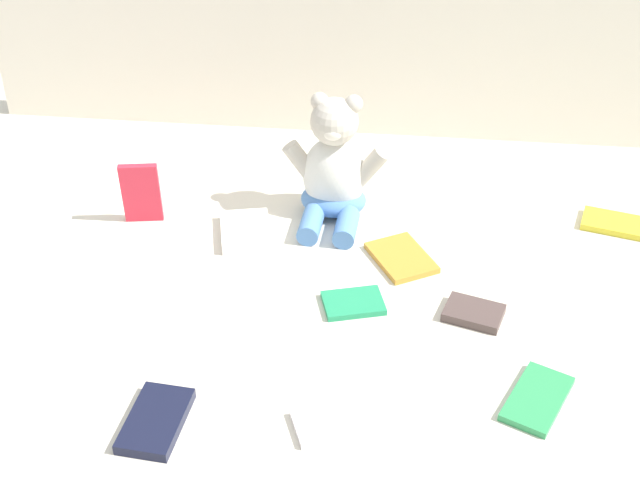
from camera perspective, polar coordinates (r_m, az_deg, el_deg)
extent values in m
plane|color=silver|center=(1.61, 0.37, -0.88)|extent=(3.20, 3.20, 0.00)
ellipsoid|color=white|center=(1.69, 1.01, 4.19)|extent=(0.13, 0.10, 0.16)
ellipsoid|color=#598CD1|center=(1.72, 0.97, 2.65)|extent=(0.13, 0.11, 0.06)
sphere|color=beige|center=(1.63, 1.03, 7.65)|extent=(0.09, 0.09, 0.09)
ellipsoid|color=white|center=(1.61, 0.85, 6.90)|extent=(0.04, 0.03, 0.03)
sphere|color=beige|center=(1.63, -0.02, 8.93)|extent=(0.04, 0.04, 0.03)
sphere|color=beige|center=(1.62, 2.20, 8.77)|extent=(0.04, 0.04, 0.03)
cylinder|color=beige|center=(1.68, -1.22, 5.11)|extent=(0.07, 0.04, 0.08)
cylinder|color=beige|center=(1.67, 3.23, 4.74)|extent=(0.07, 0.04, 0.08)
cylinder|color=#598CD1|center=(1.66, -0.58, 1.03)|extent=(0.05, 0.09, 0.04)
cylinder|color=#598CD1|center=(1.65, 1.70, 0.82)|extent=(0.05, 0.09, 0.04)
cube|color=yellow|center=(1.78, 18.51, 1.01)|extent=(0.14, 0.10, 0.01)
cube|color=gold|center=(1.60, 5.27, -1.15)|extent=(0.14, 0.15, 0.01)
cube|color=#161931|center=(1.31, -10.54, -11.39)|extent=(0.09, 0.14, 0.02)
cube|color=white|center=(1.29, 0.64, -11.71)|extent=(0.12, 0.10, 0.01)
cube|color=white|center=(1.66, -4.84, 0.59)|extent=(0.12, 0.14, 0.02)
cube|color=#329A56|center=(1.36, 13.84, -9.91)|extent=(0.12, 0.15, 0.01)
cube|color=red|center=(1.70, -11.46, 2.98)|extent=(0.07, 0.04, 0.13)
cube|color=#513F3C|center=(1.49, 9.88, -4.65)|extent=(0.11, 0.09, 0.02)
cube|color=#24965F|center=(1.49, 2.17, -4.09)|extent=(0.12, 0.10, 0.01)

